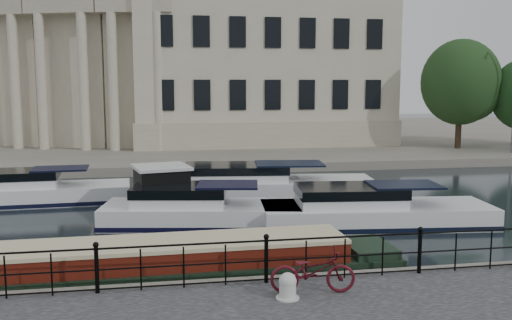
{
  "coord_description": "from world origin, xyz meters",
  "views": [
    {
      "loc": [
        -2.59,
        -15.42,
        5.38
      ],
      "look_at": [
        0.5,
        2.0,
        3.0
      ],
      "focal_mm": 40.0,
      "sensor_mm": 36.0,
      "label": 1
    }
  ],
  "objects_px": {
    "narrowboat": "(113,275)",
    "mooring_bollard": "(288,286)",
    "bicycle": "(313,271)",
    "harbour_hut": "(162,194)"
  },
  "relations": [
    {
      "from": "narrowboat",
      "to": "mooring_bollard",
      "type": "bearing_deg",
      "value": -37.03
    },
    {
      "from": "bicycle",
      "to": "narrowboat",
      "type": "relative_size",
      "value": 0.13
    },
    {
      "from": "bicycle",
      "to": "narrowboat",
      "type": "bearing_deg",
      "value": 67.89
    },
    {
      "from": "narrowboat",
      "to": "harbour_hut",
      "type": "bearing_deg",
      "value": 78.81
    },
    {
      "from": "bicycle",
      "to": "narrowboat",
      "type": "distance_m",
      "value": 5.45
    },
    {
      "from": "narrowboat",
      "to": "harbour_hut",
      "type": "distance_m",
      "value": 8.1
    },
    {
      "from": "mooring_bollard",
      "to": "bicycle",
      "type": "bearing_deg",
      "value": 21.32
    },
    {
      "from": "bicycle",
      "to": "harbour_hut",
      "type": "xyz_separation_m",
      "value": [
        -3.32,
        10.61,
        -0.12
      ]
    },
    {
      "from": "bicycle",
      "to": "mooring_bollard",
      "type": "bearing_deg",
      "value": 118.65
    },
    {
      "from": "bicycle",
      "to": "narrowboat",
      "type": "xyz_separation_m",
      "value": [
        -4.7,
        2.66,
        -0.7
      ]
    }
  ]
}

